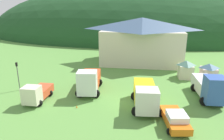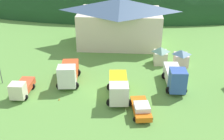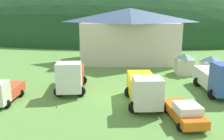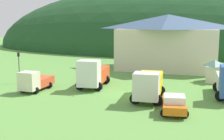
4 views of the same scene
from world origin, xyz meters
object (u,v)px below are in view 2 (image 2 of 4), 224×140
Objects in this scene: play_shed_cream at (160,55)px; heavy_rig_white at (68,73)px; depot_building at (120,21)px; service_pickup_orange at (141,108)px; light_truck_cream at (21,88)px; traffic_cone_near_pickup at (59,100)px; box_truck_blue at (175,77)px; flatbed_truck_yellow at (118,87)px; play_shed_pink at (181,58)px.

heavy_rig_white is at bearing -150.88° from play_shed_cream.
depot_building is at bearing 151.77° from heavy_rig_white.
service_pickup_orange is (3.72, -24.59, -3.98)m from depot_building.
traffic_cone_near_pickup is (5.43, -0.92, -1.19)m from light_truck_cream.
box_truck_blue is at bearing -63.44° from depot_building.
light_truck_cream is at bearing -93.34° from flatbed_truck_yellow.
box_truck_blue reaches higher than traffic_cone_near_pickup.
box_truck_blue is at bearing 109.15° from flatbed_truck_yellow.
depot_building is 19.88m from box_truck_blue.
flatbed_truck_yellow is (-10.23, -11.30, 0.23)m from play_shed_pink.
flatbed_truck_yellow reaches higher than play_shed_pink.
play_shed_cream is (7.48, -9.22, -3.25)m from depot_building.
play_shed_pink is 4.45× the size of traffic_cone_near_pickup.
depot_building is 5.73× the size of play_shed_cream.
heavy_rig_white is (-6.96, -17.27, -3.10)m from depot_building.
depot_building reaches higher than flatbed_truck_yellow.
light_truck_cream is at bearing 170.44° from traffic_cone_near_pickup.
service_pickup_orange is at bearing -103.74° from play_shed_cream.
flatbed_truck_yellow is 8.78m from box_truck_blue.
flatbed_truck_yellow is 11.12× the size of traffic_cone_near_pickup.
depot_building is at bearing 177.72° from flatbed_truck_yellow.
box_truck_blue is at bearing 82.61° from heavy_rig_white.
play_shed_cream reaches higher than service_pickup_orange.
flatbed_truck_yellow reaches higher than play_shed_cream.
heavy_rig_white is 12.98m from service_pickup_orange.
flatbed_truck_yellow is 8.28m from traffic_cone_near_pickup.
light_truck_cream is 8.10× the size of traffic_cone_near_pickup.
traffic_cone_near_pickup is (-11.03, 2.40, -0.83)m from service_pickup_orange.
play_shed_pink reaches higher than light_truck_cream.
play_shed_cream is at bearing 158.21° from service_pickup_orange.
heavy_rig_white is at bearing -120.53° from flatbed_truck_yellow.
flatbed_truck_yellow reaches higher than traffic_cone_near_pickup.
play_shed_pink is 8.12m from box_truck_blue.
depot_building is 23.85m from traffic_cone_near_pickup.
heavy_rig_white is at bearing -132.50° from service_pickup_orange.
depot_building is 3.35× the size of service_pickup_orange.
depot_building is 6.24× the size of play_shed_pink.
play_shed_pink is 0.40× the size of flatbed_truck_yellow.
play_shed_pink is at bearing -41.69° from depot_building.
play_shed_cream is 16.53m from heavy_rig_white.
play_shed_pink is at bearing 133.59° from flatbed_truck_yellow.
box_truck_blue reaches higher than play_shed_pink.
play_shed_cream is 0.41× the size of box_truck_blue.
flatbed_truck_yellow is at bearing -68.46° from box_truck_blue.
play_shed_cream reaches higher than light_truck_cream.
traffic_cone_near_pickup is at bearing -138.75° from play_shed_cream.
service_pickup_orange is 8.29× the size of traffic_cone_near_pickup.
play_shed_pink is 16.52m from service_pickup_orange.
play_shed_pink reaches higher than traffic_cone_near_pickup.
depot_building is 25.19m from service_pickup_orange.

